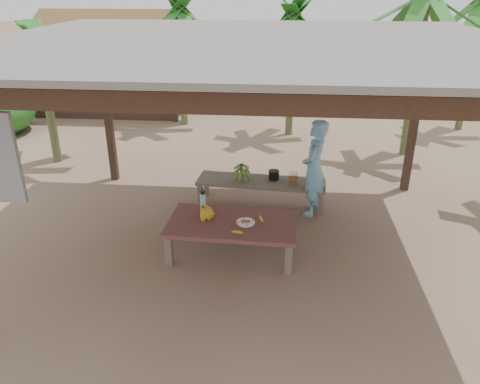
# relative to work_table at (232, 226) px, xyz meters

# --- Properties ---
(ground) EXTENTS (80.00, 80.00, 0.00)m
(ground) POSITION_rel_work_table_xyz_m (0.19, 0.23, -0.43)
(ground) COLOR brown
(ground) RESTS_ON ground
(pavilion) EXTENTS (6.60, 5.60, 2.95)m
(pavilion) POSITION_rel_work_table_xyz_m (0.18, 0.22, 2.34)
(pavilion) COLOR black
(pavilion) RESTS_ON ground
(work_table) EXTENTS (1.84, 1.08, 0.50)m
(work_table) POSITION_rel_work_table_xyz_m (0.00, 0.00, 0.00)
(work_table) COLOR brown
(work_table) RESTS_ON ground
(bench) EXTENTS (2.24, 0.78, 0.45)m
(bench) POSITION_rel_work_table_xyz_m (0.33, 1.64, -0.04)
(bench) COLOR brown
(bench) RESTS_ON ground
(ripe_banana_bunch) EXTENTS (0.34, 0.30, 0.18)m
(ripe_banana_bunch) POSITION_rel_work_table_xyz_m (-0.44, 0.11, 0.16)
(ripe_banana_bunch) COLOR gold
(ripe_banana_bunch) RESTS_ON work_table
(plate) EXTENTS (0.26, 0.26, 0.04)m
(plate) POSITION_rel_work_table_xyz_m (0.19, -0.04, 0.08)
(plate) COLOR white
(plate) RESTS_ON work_table
(loose_banana_front) EXTENTS (0.17, 0.06, 0.04)m
(loose_banana_front) POSITION_rel_work_table_xyz_m (0.10, -0.33, 0.09)
(loose_banana_front) COLOR gold
(loose_banana_front) RESTS_ON work_table
(loose_banana_side) EXTENTS (0.09, 0.17, 0.04)m
(loose_banana_side) POSITION_rel_work_table_xyz_m (0.41, 0.08, 0.09)
(loose_banana_side) COLOR gold
(loose_banana_side) RESTS_ON work_table
(water_flask) EXTENTS (0.09, 0.09, 0.32)m
(water_flask) POSITION_rel_work_table_xyz_m (-0.47, 0.37, 0.20)
(water_flask) COLOR #3EC3BA
(water_flask) RESTS_ON work_table
(green_banana_stalk) EXTENTS (0.28, 0.28, 0.30)m
(green_banana_stalk) POSITION_rel_work_table_xyz_m (-0.01, 1.67, 0.17)
(green_banana_stalk) COLOR #598C2D
(green_banana_stalk) RESTS_ON bench
(cooking_pot) EXTENTS (0.18, 0.18, 0.15)m
(cooking_pot) POSITION_rel_work_table_xyz_m (0.54, 1.72, 0.09)
(cooking_pot) COLOR black
(cooking_pot) RESTS_ON bench
(skewer_rack) EXTENTS (0.19, 0.09, 0.24)m
(skewer_rack) POSITION_rel_work_table_xyz_m (0.87, 1.54, 0.14)
(skewer_rack) COLOR #A57F47
(skewer_rack) RESTS_ON bench
(woman) EXTENTS (0.53, 0.67, 1.62)m
(woman) POSITION_rel_work_table_xyz_m (1.20, 1.40, 0.37)
(woman) COLOR #68A0C4
(woman) RESTS_ON ground
(hut) EXTENTS (4.40, 3.43, 2.85)m
(hut) POSITION_rel_work_table_xyz_m (-4.31, 8.23, 0.67)
(hut) COLOR black
(hut) RESTS_ON ground
(banana_plant_ne) EXTENTS (1.80, 1.80, 3.62)m
(banana_plant_ne) POSITION_rel_work_table_xyz_m (3.43, 4.56, 2.68)
(banana_plant_ne) COLOR #596638
(banana_plant_ne) RESTS_ON ground
(banana_plant_n) EXTENTS (1.80, 1.80, 3.12)m
(banana_plant_n) POSITION_rel_work_table_xyz_m (0.83, 5.82, 2.19)
(banana_plant_n) COLOR #596638
(banana_plant_n) RESTS_ON ground
(banana_plant_nw) EXTENTS (1.80, 1.80, 3.21)m
(banana_plant_nw) POSITION_rel_work_table_xyz_m (-2.00, 6.49, 2.28)
(banana_plant_nw) COLOR #596638
(banana_plant_nw) RESTS_ON ground
(banana_plant_w) EXTENTS (1.80, 1.80, 2.67)m
(banana_plant_w) POSITION_rel_work_table_xyz_m (-4.19, 3.40, 1.76)
(banana_plant_w) COLOR #596638
(banana_plant_w) RESTS_ON ground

